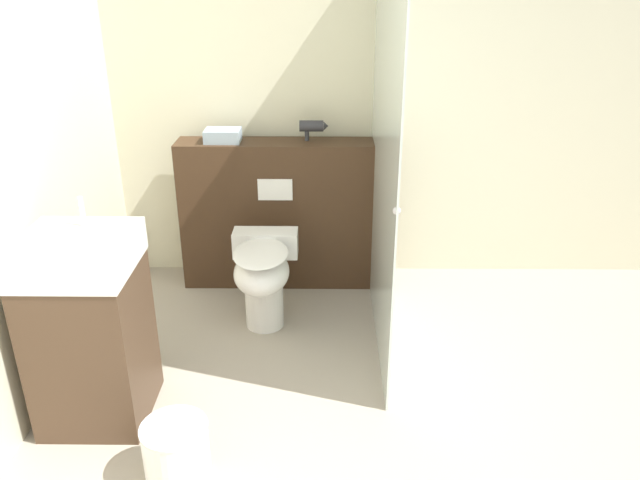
{
  "coord_description": "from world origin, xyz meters",
  "views": [
    {
      "loc": [
        0.1,
        -1.7,
        2.04
      ],
      "look_at": [
        0.06,
        1.41,
        0.65
      ],
      "focal_mm": 35.0,
      "sensor_mm": 36.0,
      "label": 1
    }
  ],
  "objects_px": {
    "toilet": "(263,274)",
    "hair_drier": "(313,127)",
    "sink_vanity": "(90,329)",
    "waste_bin": "(177,454)"
  },
  "relations": [
    {
      "from": "toilet",
      "to": "hair_drier",
      "type": "distance_m",
      "value": 1.0
    },
    {
      "from": "toilet",
      "to": "sink_vanity",
      "type": "height_order",
      "value": "sink_vanity"
    },
    {
      "from": "waste_bin",
      "to": "sink_vanity",
      "type": "bearing_deg",
      "value": 136.72
    },
    {
      "from": "sink_vanity",
      "to": "waste_bin",
      "type": "relative_size",
      "value": 3.78
    },
    {
      "from": "toilet",
      "to": "waste_bin",
      "type": "bearing_deg",
      "value": -101.49
    },
    {
      "from": "toilet",
      "to": "hair_drier",
      "type": "bearing_deg",
      "value": 65.25
    },
    {
      "from": "hair_drier",
      "to": "waste_bin",
      "type": "height_order",
      "value": "hair_drier"
    },
    {
      "from": "hair_drier",
      "to": "waste_bin",
      "type": "relative_size",
      "value": 0.63
    },
    {
      "from": "toilet",
      "to": "sink_vanity",
      "type": "xyz_separation_m",
      "value": [
        -0.73,
        -0.8,
        0.12
      ]
    },
    {
      "from": "hair_drier",
      "to": "waste_bin",
      "type": "distance_m",
      "value": 2.16
    }
  ]
}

